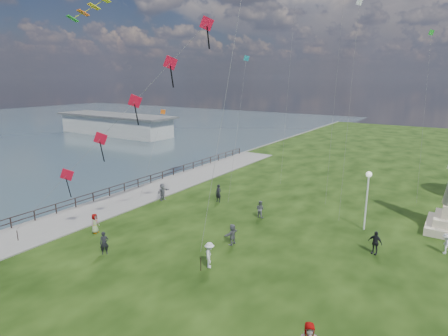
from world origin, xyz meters
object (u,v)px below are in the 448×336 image
Objects in this scene: pier_pavilion at (115,124)px; lamppost at (368,188)px; person_10 at (95,223)px; person_5 at (163,192)px; person_11 at (232,234)px; person_0 at (104,243)px; person_8 at (445,244)px; person_2 at (209,255)px; person_9 at (375,243)px; person_6 at (218,193)px; person_7 at (260,209)px.

pier_pavilion is 65.24m from lamppost.
lamppost is 21.63m from person_10.
person_10 is (1.05, -8.99, -0.08)m from person_5.
person_10 is 10.96m from person_11.
lamppost reaches higher than pier_pavilion.
person_11 is (6.60, 6.15, -0.03)m from person_0.
person_0 reaches higher than person_8.
person_2 is 1.18× the size of person_8.
person_9 is at bearing -77.45° from person_10.
person_10 is (41.98, -38.75, -1.05)m from pier_pavilion.
person_5 reaches higher than person_8.
person_7 is (5.40, -1.52, -0.12)m from person_6.
pier_pavilion is at bearing 167.26° from person_9.
person_9 is 9.97m from person_11.
person_0 is 1.07× the size of person_7.
person_0 is at bearing -42.87° from person_11.
person_0 is 13.62m from person_6.
pier_pavilion reaches higher than person_0.
person_0 is 0.97× the size of person_9.
pier_pavilion is at bearing 53.66° from person_5.
pier_pavilion is 58.78m from person_7.
person_6 is (-6.81, 11.17, 0.02)m from person_2.
person_6 is at bearing -135.94° from person_11.
person_7 is (51.30, -28.68, -1.08)m from pier_pavilion.
person_9 is at bearing -68.12° from lamppost.
lamppost is 2.77× the size of person_5.
lamppost is 2.74× the size of person_6.
lamppost reaches higher than person_2.
person_6 is at bearing -30.62° from pier_pavilion.
pier_pavilion is 20.68× the size of person_8.
person_2 is 1.08× the size of person_10.
lamppost reaches higher than person_5.
pier_pavilion reaches higher than person_2.
lamppost is 11.37m from person_11.
person_2 is 0.98× the size of person_5.
person_5 reaches higher than person_9.
person_8 is at bearing -15.47° from person_0.
person_7 is 0.91× the size of person_9.
person_0 reaches higher than person_11.
person_7 reaches higher than person_8.
person_6 is 1.12× the size of person_11.
person_8 is (65.31, -27.80, -1.11)m from pier_pavilion.
person_11 is (6.24, -7.46, -0.09)m from person_6.
person_5 is at bearing -170.08° from lamppost.
person_0 is 1.03× the size of person_11.
person_9 is at bearing 174.91° from person_7.
person_8 is at bearing 47.46° from person_9.
person_0 is 1.12× the size of person_8.
person_10 is at bearing -72.90° from person_8.
pier_pavilion is at bearing 19.14° from person_2.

